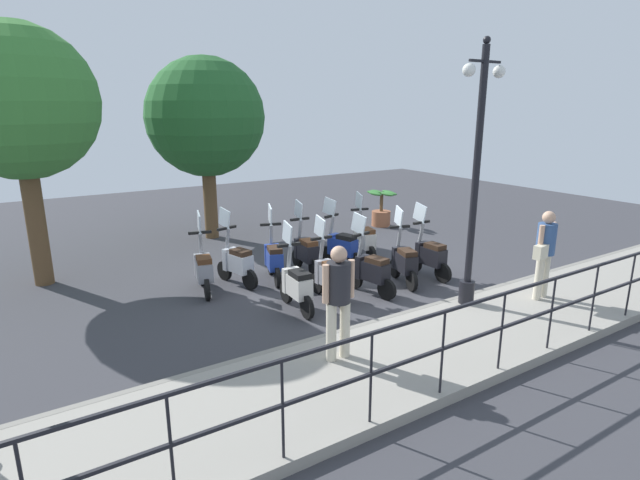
# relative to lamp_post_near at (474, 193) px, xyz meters

# --- Properties ---
(ground_plane) EXTENTS (28.00, 28.00, 0.00)m
(ground_plane) POSITION_rel_lamp_post_near_xyz_m (2.40, 0.88, -2.09)
(ground_plane) COLOR #38383D
(promenade_walkway) EXTENTS (2.20, 20.00, 0.15)m
(promenade_walkway) POSITION_rel_lamp_post_near_xyz_m (-0.75, 0.88, -2.02)
(promenade_walkway) COLOR gray
(promenade_walkway) RESTS_ON ground_plane
(fence_railing) EXTENTS (0.04, 16.03, 1.07)m
(fence_railing) POSITION_rel_lamp_post_near_xyz_m (-1.80, 0.88, -1.21)
(fence_railing) COLOR black
(fence_railing) RESTS_ON promenade_walkway
(lamp_post_near) EXTENTS (0.26, 0.90, 4.38)m
(lamp_post_near) POSITION_rel_lamp_post_near_xyz_m (0.00, 0.00, 0.00)
(lamp_post_near) COLOR black
(lamp_post_near) RESTS_ON promenade_walkway
(pedestrian_with_bag) EXTENTS (0.36, 0.64, 1.59)m
(pedestrian_with_bag) POSITION_rel_lamp_post_near_xyz_m (-0.56, -1.28, -1.01)
(pedestrian_with_bag) COLOR beige
(pedestrian_with_bag) RESTS_ON promenade_walkway
(pedestrian_distant) EXTENTS (0.33, 0.49, 1.59)m
(pedestrian_distant) POSITION_rel_lamp_post_near_xyz_m (-0.43, 3.02, -1.01)
(pedestrian_distant) COLOR beige
(pedestrian_distant) RESTS_ON promenade_walkway
(tree_large) EXTENTS (2.89, 2.89, 5.01)m
(tree_large) POSITION_rel_lamp_post_near_xyz_m (5.56, 6.12, 1.45)
(tree_large) COLOR brown
(tree_large) RESTS_ON ground_plane
(tree_distant) EXTENTS (3.07, 3.07, 4.75)m
(tree_distant) POSITION_rel_lamp_post_near_xyz_m (7.29, 1.90, 1.11)
(tree_distant) COLOR brown
(tree_distant) RESTS_ON ground_plane
(potted_palm) EXTENTS (1.06, 0.66, 1.05)m
(potted_palm) POSITION_rel_lamp_post_near_xyz_m (5.86, -2.88, -1.65)
(potted_palm) COLOR #9E5B3D
(potted_palm) RESTS_ON ground_plane
(scooter_near_0) EXTENTS (1.23, 0.44, 1.54)m
(scooter_near_0) POSITION_rel_lamp_post_near_xyz_m (1.66, -0.73, -1.61)
(scooter_near_0) COLOR black
(scooter_near_0) RESTS_ON ground_plane
(scooter_near_1) EXTENTS (1.20, 0.55, 1.54)m
(scooter_near_1) POSITION_rel_lamp_post_near_xyz_m (1.62, 0.01, -1.61)
(scooter_near_1) COLOR black
(scooter_near_1) RESTS_ON ground_plane
(scooter_near_2) EXTENTS (1.22, 0.48, 1.54)m
(scooter_near_2) POSITION_rel_lamp_post_near_xyz_m (1.54, 0.91, -1.61)
(scooter_near_2) COLOR black
(scooter_near_2) RESTS_ON ground_plane
(scooter_near_3) EXTENTS (1.23, 0.44, 1.54)m
(scooter_near_3) POSITION_rel_lamp_post_near_xyz_m (1.71, 1.75, -1.61)
(scooter_near_3) COLOR black
(scooter_near_3) RESTS_ON ground_plane
(scooter_near_4) EXTENTS (1.23, 0.44, 1.54)m
(scooter_near_4) POSITION_rel_lamp_post_near_xyz_m (1.61, 2.50, -1.61)
(scooter_near_4) COLOR black
(scooter_near_4) RESTS_ON ground_plane
(scooter_far_0) EXTENTS (1.22, 0.50, 1.54)m
(scooter_far_0) POSITION_rel_lamp_post_near_xyz_m (3.46, -0.40, -1.61)
(scooter_far_0) COLOR black
(scooter_far_0) RESTS_ON ground_plane
(scooter_far_1) EXTENTS (1.20, 0.55, 1.54)m
(scooter_far_1) POSITION_rel_lamp_post_near_xyz_m (3.23, 0.42, -1.61)
(scooter_far_1) COLOR black
(scooter_far_1) RESTS_ON ground_plane
(scooter_far_2) EXTENTS (1.23, 0.44, 1.54)m
(scooter_far_2) POSITION_rel_lamp_post_near_xyz_m (3.31, 1.29, -1.61)
(scooter_far_2) COLOR black
(scooter_far_2) RESTS_ON ground_plane
(scooter_far_3) EXTENTS (1.19, 0.55, 1.54)m
(scooter_far_3) POSITION_rel_lamp_post_near_xyz_m (3.21, 2.11, -1.61)
(scooter_far_3) COLOR black
(scooter_far_3) RESTS_ON ground_plane
(scooter_far_4) EXTENTS (1.21, 0.51, 1.54)m
(scooter_far_4) POSITION_rel_lamp_post_near_xyz_m (3.39, 2.85, -1.61)
(scooter_far_4) COLOR black
(scooter_far_4) RESTS_ON ground_plane
(scooter_far_5) EXTENTS (1.22, 0.51, 1.54)m
(scooter_far_5) POSITION_rel_lamp_post_near_xyz_m (3.32, 3.56, -1.61)
(scooter_far_5) COLOR black
(scooter_far_5) RESTS_ON ground_plane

